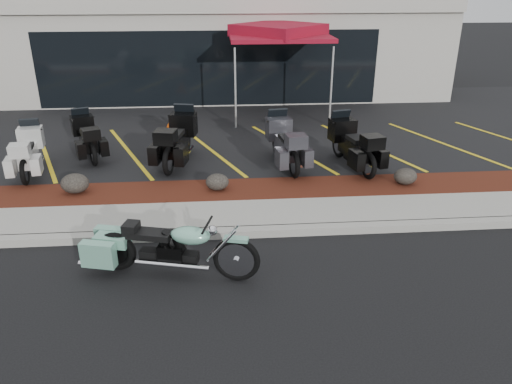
{
  "coord_description": "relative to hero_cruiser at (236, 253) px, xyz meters",
  "views": [
    {
      "loc": [
        0.2,
        -7.44,
        4.55
      ],
      "look_at": [
        0.9,
        1.2,
        0.77
      ],
      "focal_mm": 35.0,
      "sensor_mm": 36.0,
      "label": 1
    }
  ],
  "objects": [
    {
      "name": "boulder_right",
      "position": [
        3.99,
        3.38,
        -0.16
      ],
      "size": [
        0.53,
        0.44,
        0.37
      ],
      "primitive_type": "ellipsoid",
      "color": "black",
      "rests_on": "mulch_bed"
    },
    {
      "name": "mulch_bed",
      "position": [
        -0.44,
        3.41,
        -0.43
      ],
      "size": [
        24.0,
        1.2,
        0.16
      ],
      "primitive_type": "cube",
      "color": "#36150C",
      "rests_on": "ground"
    },
    {
      "name": "touring_grey",
      "position": [
        1.32,
        5.57,
        0.28
      ],
      "size": [
        1.13,
        2.28,
        1.27
      ],
      "primitive_type": null,
      "rotation": [
        0.0,
        0.0,
        1.71
      ],
      "color": "#2F2F35",
      "rests_on": "upper_lot"
    },
    {
      "name": "boulder_mid",
      "position": [
        -0.28,
        3.4,
        -0.17
      ],
      "size": [
        0.52,
        0.43,
        0.36
      ],
      "primitive_type": "ellipsoid",
      "color": "black",
      "rests_on": "mulch_bed"
    },
    {
      "name": "popup_canopy",
      "position": [
        1.83,
        9.81,
        2.33
      ],
      "size": [
        4.15,
        4.15,
        2.96
      ],
      "rotation": [
        0.0,
        0.0,
        0.39
      ],
      "color": "silver",
      "rests_on": "upper_lot"
    },
    {
      "name": "touring_black_rear",
      "position": [
        2.91,
        5.34,
        0.28
      ],
      "size": [
        1.27,
        2.31,
        1.27
      ],
      "primitive_type": null,
      "rotation": [
        0.0,
        0.0,
        1.78
      ],
      "color": "black",
      "rests_on": "upper_lot"
    },
    {
      "name": "ground",
      "position": [
        -0.44,
        0.61,
        -0.51
      ],
      "size": [
        90.0,
        90.0,
        0.0
      ],
      "primitive_type": "plane",
      "color": "black",
      "rests_on": "ground"
    },
    {
      "name": "traffic_cone",
      "position": [
        -1.63,
        8.63,
        -0.12
      ],
      "size": [
        0.47,
        0.47,
        0.47
      ],
      "primitive_type": "cone",
      "rotation": [
        0.0,
        0.0,
        -0.43
      ],
      "color": "#E55107",
      "rests_on": "upper_lot"
    },
    {
      "name": "touring_black_front",
      "position": [
        -3.88,
        6.54,
        0.22
      ],
      "size": [
        1.45,
        2.13,
        1.16
      ],
      "primitive_type": null,
      "rotation": [
        0.0,
        0.0,
        1.95
      ],
      "color": "black",
      "rests_on": "upper_lot"
    },
    {
      "name": "dealership_building",
      "position": [
        -0.44,
        15.07,
        1.5
      ],
      "size": [
        18.0,
        8.16,
        4.0
      ],
      "color": "#ADA99C",
      "rests_on": "ground"
    },
    {
      "name": "hero_cruiser",
      "position": [
        0.0,
        0.0,
        0.0
      ],
      "size": [
        2.98,
        1.42,
        1.02
      ],
      "primitive_type": null,
      "rotation": [
        0.0,
        0.0,
        -0.25
      ],
      "color": "#73B399",
      "rests_on": "ground"
    },
    {
      "name": "boulder_left",
      "position": [
        -3.38,
        3.49,
        -0.13
      ],
      "size": [
        0.61,
        0.51,
        0.43
      ],
      "primitive_type": "ellipsoid",
      "color": "black",
      "rests_on": "mulch_bed"
    },
    {
      "name": "touring_black_mid",
      "position": [
        -1.09,
        6.03,
        0.31
      ],
      "size": [
        1.32,
        2.42,
        1.34
      ],
      "primitive_type": null,
      "rotation": [
        0.0,
        0.0,
        1.37
      ],
      "color": "black",
      "rests_on": "upper_lot"
    },
    {
      "name": "touring_white",
      "position": [
        -4.85,
        5.49,
        0.23
      ],
      "size": [
        1.08,
        2.1,
        1.17
      ],
      "primitive_type": null,
      "rotation": [
        0.0,
        0.0,
        1.73
      ],
      "color": "silver",
      "rests_on": "upper_lot"
    },
    {
      "name": "sidewalk",
      "position": [
        -0.44,
        2.21,
        -0.43
      ],
      "size": [
        24.0,
        1.2,
        0.15
      ],
      "primitive_type": "cube",
      "color": "gray",
      "rests_on": "ground"
    },
    {
      "name": "curb",
      "position": [
        -0.44,
        1.51,
        -0.43
      ],
      "size": [
        24.0,
        0.25,
        0.15
      ],
      "primitive_type": "cube",
      "color": "gray",
      "rests_on": "ground"
    },
    {
      "name": "upper_lot",
      "position": [
        -0.44,
        8.81,
        -0.43
      ],
      "size": [
        26.0,
        9.6,
        0.15
      ],
      "primitive_type": "cube",
      "color": "black",
      "rests_on": "ground"
    }
  ]
}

